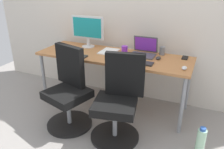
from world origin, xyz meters
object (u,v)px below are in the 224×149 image
at_px(office_chair_left, 69,91).
at_px(coffee_mug, 125,50).
at_px(open_laptop, 144,51).
at_px(office_chair_right, 118,102).
at_px(desktop_monitor, 88,29).
at_px(water_bottle_on_floor, 201,141).

distance_m(office_chair_left, coffee_mug, 0.91).
distance_m(open_laptop, coffee_mug, 0.25).
bearing_deg(office_chair_right, office_chair_left, -179.87).
bearing_deg(open_laptop, office_chair_left, -131.84).
bearing_deg(desktop_monitor, water_bottle_on_floor, -23.88).
bearing_deg(desktop_monitor, office_chair_left, -78.57).
distance_m(office_chair_left, office_chair_right, 0.62).
xyz_separation_m(office_chair_left, office_chair_right, (0.62, 0.00, 0.00)).
bearing_deg(office_chair_left, desktop_monitor, 101.43).
xyz_separation_m(water_bottle_on_floor, coffee_mug, (-1.08, 0.68, 0.63)).
bearing_deg(open_laptop, water_bottle_on_floor, -40.12).
distance_m(office_chair_left, open_laptop, 1.06).
height_order(office_chair_right, desktop_monitor, desktop_monitor).
relative_size(water_bottle_on_floor, desktop_monitor, 0.65).
bearing_deg(coffee_mug, desktop_monitor, 174.45).
height_order(office_chair_left, office_chair_right, same).
height_order(open_laptop, coffee_mug, open_laptop).
distance_m(office_chair_right, water_bottle_on_floor, 0.91).
height_order(office_chair_right, open_laptop, open_laptop).
height_order(water_bottle_on_floor, open_laptop, open_laptop).
bearing_deg(desktop_monitor, coffee_mug, -5.55).
relative_size(office_chair_left, coffee_mug, 10.22).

